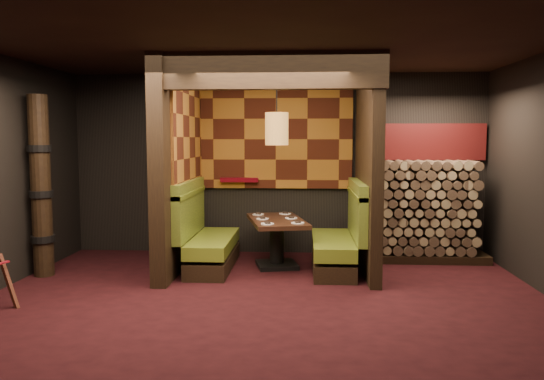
% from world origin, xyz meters
% --- Properties ---
extents(floor, '(6.50, 5.50, 0.02)m').
position_xyz_m(floor, '(0.00, 0.00, -0.01)').
color(floor, black).
rests_on(floor, ground).
extents(ceiling, '(6.50, 5.50, 0.02)m').
position_xyz_m(ceiling, '(0.00, 0.00, 2.86)').
color(ceiling, black).
rests_on(ceiling, ground).
extents(wall_back, '(6.50, 0.02, 2.85)m').
position_xyz_m(wall_back, '(0.00, 2.76, 1.43)').
color(wall_back, black).
rests_on(wall_back, ground).
extents(wall_front, '(6.50, 0.02, 2.85)m').
position_xyz_m(wall_front, '(0.00, -2.76, 1.43)').
color(wall_front, black).
rests_on(wall_front, ground).
extents(partition_left, '(0.20, 2.20, 2.85)m').
position_xyz_m(partition_left, '(-1.35, 1.65, 1.43)').
color(partition_left, black).
rests_on(partition_left, floor).
extents(partition_right, '(0.15, 2.10, 2.85)m').
position_xyz_m(partition_right, '(1.30, 1.70, 1.43)').
color(partition_right, black).
rests_on(partition_right, floor).
extents(header_beam, '(2.85, 0.18, 0.44)m').
position_xyz_m(header_beam, '(-0.02, 0.70, 2.63)').
color(header_beam, black).
rests_on(header_beam, partition_left).
extents(tapa_back_panel, '(2.40, 0.06, 1.55)m').
position_xyz_m(tapa_back_panel, '(-0.02, 2.71, 1.82)').
color(tapa_back_panel, '#995E1E').
rests_on(tapa_back_panel, wall_back).
extents(tapa_side_panel, '(0.04, 1.85, 1.45)m').
position_xyz_m(tapa_side_panel, '(-1.23, 1.82, 1.85)').
color(tapa_side_panel, '#995E1E').
rests_on(tapa_side_panel, partition_left).
extents(lacquer_shelf, '(0.60, 0.12, 0.07)m').
position_xyz_m(lacquer_shelf, '(-0.60, 2.65, 1.18)').
color(lacquer_shelf, '#5E0612').
rests_on(lacquer_shelf, wall_back).
extents(booth_bench_left, '(0.68, 1.60, 1.14)m').
position_xyz_m(booth_bench_left, '(-0.96, 1.65, 0.40)').
color(booth_bench_left, black).
rests_on(booth_bench_left, floor).
extents(booth_bench_right, '(0.68, 1.60, 1.14)m').
position_xyz_m(booth_bench_right, '(0.93, 1.65, 0.40)').
color(booth_bench_right, black).
rests_on(booth_bench_right, floor).
extents(dining_table, '(0.99, 1.44, 0.69)m').
position_xyz_m(dining_table, '(0.04, 1.76, 0.46)').
color(dining_table, black).
rests_on(dining_table, floor).
extents(place_settings, '(0.78, 1.15, 0.03)m').
position_xyz_m(place_settings, '(0.04, 1.76, 0.70)').
color(place_settings, white).
rests_on(place_settings, dining_table).
extents(pendant_lamp, '(0.32, 0.32, 1.11)m').
position_xyz_m(pendant_lamp, '(0.04, 1.71, 1.96)').
color(pendant_lamp, olive).
rests_on(pendant_lamp, ceiling).
extents(totem_column, '(0.31, 0.31, 2.40)m').
position_xyz_m(totem_column, '(-3.05, 1.10, 1.19)').
color(totem_column, black).
rests_on(totem_column, floor).
extents(firewood_stack, '(1.73, 0.70, 1.50)m').
position_xyz_m(firewood_stack, '(2.29, 2.35, 0.75)').
color(firewood_stack, black).
rests_on(firewood_stack, floor).
extents(mosaic_header, '(1.83, 0.10, 0.56)m').
position_xyz_m(mosaic_header, '(2.29, 2.68, 1.78)').
color(mosaic_header, maroon).
rests_on(mosaic_header, wall_back).
extents(bay_front_post, '(0.08, 0.08, 2.85)m').
position_xyz_m(bay_front_post, '(1.39, 1.96, 1.43)').
color(bay_front_post, black).
rests_on(bay_front_post, floor).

